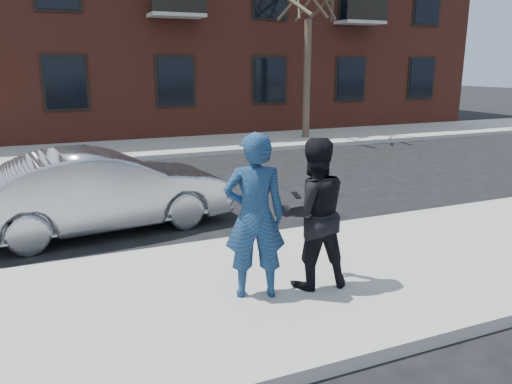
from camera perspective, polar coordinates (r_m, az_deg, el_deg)
name	(u,v)px	position (r m, az deg, el deg)	size (l,w,h in m)	color
ground	(398,262)	(7.62, 15.89, -7.70)	(100.00, 100.00, 0.00)	black
near_sidewalk	(410,263)	(7.41, 17.15, -7.79)	(50.00, 3.50, 0.15)	gray
near_curb	(340,226)	(8.76, 9.58, -3.90)	(50.00, 0.10, 0.15)	#999691
far_sidewalk	(188,146)	(17.49, -7.82, 5.27)	(50.00, 3.50, 0.15)	gray
far_curb	(203,154)	(15.79, -6.06, 4.36)	(50.00, 0.10, 0.15)	#999691
silver_sedan	(103,190)	(8.90, -17.06, 0.17)	(1.49, 4.27, 1.41)	#999BA3
man_hoodie	(255,216)	(5.67, -0.16, -2.80)	(0.81, 0.66, 1.93)	navy
man_peacoat	(313,214)	(5.99, 6.52, -2.47)	(0.98, 0.81, 1.83)	black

